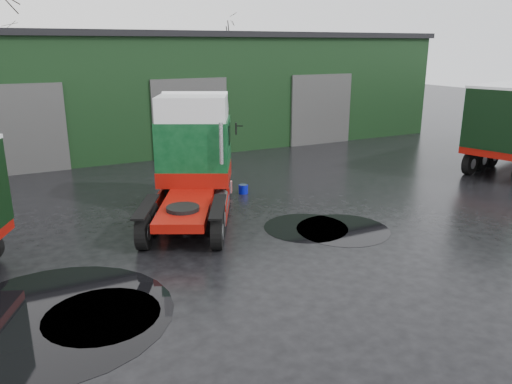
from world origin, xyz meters
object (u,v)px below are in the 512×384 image
at_px(tree_back_b, 215,68).
at_px(tree_back_a, 4,58).
at_px(hero_tractor, 188,163).
at_px(wash_bucket, 243,189).
at_px(warehouse, 156,87).

bearing_deg(tree_back_b, tree_back_a, 180.00).
bearing_deg(tree_back_b, hero_tractor, -114.17).
bearing_deg(wash_bucket, tree_back_b, 70.02).
bearing_deg(wash_bucket, hero_tractor, -143.56).
bearing_deg(tree_back_a, tree_back_b, 0.00).
bearing_deg(tree_back_a, warehouse, -51.34).
height_order(tree_back_a, tree_back_b, tree_back_a).
bearing_deg(warehouse, wash_bucket, -92.03).
xyz_separation_m(hero_tractor, tree_back_b, (11.45, 25.50, 1.74)).
xyz_separation_m(warehouse, tree_back_a, (-8.00, 10.00, 1.59)).
bearing_deg(tree_back_a, wash_bucket, -72.10).
distance_m(wash_bucket, tree_back_a, 24.91).
bearing_deg(hero_tractor, warehouse, 104.00).
relative_size(warehouse, tree_back_b, 4.32).
relative_size(wash_bucket, tree_back_a, 0.04).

